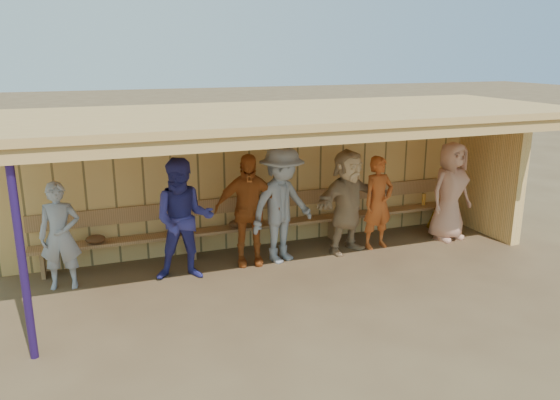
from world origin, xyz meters
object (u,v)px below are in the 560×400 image
object	(u,v)px
player_g	(378,203)
player_f	(348,201)
player_a	(60,236)
player_e	(282,205)
player_c	(184,220)
bench	(265,218)
player_d	(248,210)
player_h	(450,191)

from	to	relation	value
player_g	player_f	bearing A→B (deg)	172.05
player_f	player_g	distance (m)	0.59
player_a	player_e	xyz separation A→B (m)	(3.34, -0.12, 0.16)
player_a	player_c	xyz separation A→B (m)	(1.72, -0.28, 0.14)
player_c	bench	distance (m)	1.84
player_d	player_g	bearing A→B (deg)	8.90
player_e	player_h	size ratio (longest dim) A/B	1.06
player_c	player_g	distance (m)	3.40
player_g	bench	xyz separation A→B (m)	(-1.83, 0.70, -0.28)
player_e	player_g	xyz separation A→B (m)	(1.78, 0.02, -0.14)
player_d	player_e	bearing A→B (deg)	2.49
player_c	player_h	xyz separation A→B (m)	(4.85, 0.13, -0.03)
player_e	bench	world-z (taller)	player_e
player_d	player_f	distance (m)	1.74
player_d	player_h	world-z (taller)	player_d
player_d	bench	bearing A→B (deg)	62.30
player_h	player_f	bearing A→B (deg)	167.93
player_e	player_f	size ratio (longest dim) A/B	1.07
player_c	player_e	size ratio (longest dim) A/B	0.97
player_d	player_f	bearing A→B (deg)	8.67
player_a	player_h	bearing A→B (deg)	8.00
player_e	player_d	bearing A→B (deg)	150.48
player_g	player_h	size ratio (longest dim) A/B	0.90
player_a	player_f	size ratio (longest dim) A/B	0.89
player_a	player_g	world-z (taller)	player_g
player_c	player_a	bearing A→B (deg)	-177.07
player_c	bench	bearing A→B (deg)	41.47
player_a	player_f	distance (m)	4.53
bench	player_a	bearing A→B (deg)	-169.67
player_c	player_f	world-z (taller)	player_c
player_d	bench	distance (m)	0.90
player_e	player_a	bearing A→B (deg)	156.22
player_c	player_d	xyz separation A→B (m)	(1.06, 0.24, -0.02)
player_e	bench	size ratio (longest dim) A/B	0.25
player_g	player_h	xyz separation A→B (m)	(1.45, -0.05, 0.09)
player_f	bench	size ratio (longest dim) A/B	0.23
player_a	player_h	size ratio (longest dim) A/B	0.88
player_h	player_a	bearing A→B (deg)	168.25
player_a	player_f	bearing A→B (deg)	8.14
player_f	player_c	bearing A→B (deg)	164.62
player_g	player_a	bearing A→B (deg)	171.63
player_c	player_f	bearing A→B (deg)	16.01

